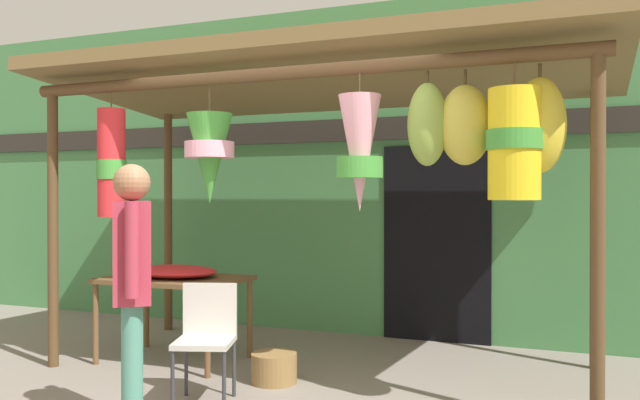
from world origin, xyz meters
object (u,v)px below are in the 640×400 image
Objects in this scene: display_table at (174,286)px; folding_chair at (207,331)px; flower_heap_on_table at (174,271)px; wicker_basket_spare at (274,368)px; vendor_in_orange at (132,275)px.

display_table is 1.48× the size of folding_chair.
flower_heap_on_table is (0.00, -0.00, 0.13)m from display_table.
wicker_basket_spare is at bearing -13.99° from display_table.
wicker_basket_spare is (1.13, -0.28, -0.69)m from flower_heap_on_table.
flower_heap_on_table reaches higher than display_table.
wicker_basket_spare is at bearing -13.86° from flower_heap_on_table.
vendor_in_orange is (0.83, -1.66, 0.19)m from flower_heap_on_table.
wicker_basket_spare is (1.14, -0.28, -0.56)m from display_table.
flower_heap_on_table reaches higher than wicker_basket_spare.
vendor_in_orange is (-0.30, -1.38, 0.88)m from wicker_basket_spare.
flower_heap_on_table is at bearing 116.66° from vendor_in_orange.
display_table is 1.89m from vendor_in_orange.
display_table is at bearing 132.07° from flower_heap_on_table.
display_table is 1.25m from folding_chair.
display_table is at bearing 166.01° from wicker_basket_spare.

